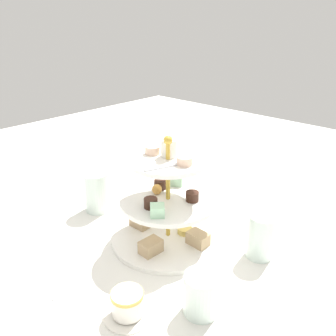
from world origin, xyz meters
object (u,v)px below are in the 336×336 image
(water_glass_tall_right, at_px, (97,192))
(water_glass_short_left, at_px, (201,294))
(butter_knife_left, at_px, (208,189))
(water_glass_mid_back, at_px, (261,236))
(teacup_with_saucer, at_px, (128,304))
(tiered_serving_stand, at_px, (168,209))
(butter_knife_right, at_px, (45,274))

(water_glass_tall_right, height_order, water_glass_short_left, water_glass_tall_right)
(butter_knife_left, relative_size, water_glass_mid_back, 1.66)
(teacup_with_saucer, height_order, butter_knife_left, teacup_with_saucer)
(teacup_with_saucer, distance_m, butter_knife_left, 0.54)
(water_glass_short_left, xyz_separation_m, butter_knife_left, (0.40, 0.29, -0.04))
(tiered_serving_stand, distance_m, butter_knife_left, 0.30)
(water_glass_short_left, distance_m, water_glass_mid_back, 0.22)
(tiered_serving_stand, xyz_separation_m, butter_knife_right, (-0.27, 0.10, -0.08))
(water_glass_tall_right, xyz_separation_m, butter_knife_left, (0.31, -0.15, -0.05))
(water_glass_mid_back, bearing_deg, teacup_with_saucer, 164.87)
(butter_knife_right, bearing_deg, tiered_serving_stand, 85.02)
(water_glass_tall_right, bearing_deg, tiered_serving_stand, -82.53)
(water_glass_tall_right, xyz_separation_m, water_glass_short_left, (-0.10, -0.44, -0.02))
(teacup_with_saucer, bearing_deg, water_glass_short_left, -43.29)
(water_glass_short_left, relative_size, water_glass_mid_back, 0.78)
(teacup_with_saucer, relative_size, butter_knife_left, 0.53)
(water_glass_short_left, xyz_separation_m, butter_knife_right, (-0.14, 0.30, -0.04))
(water_glass_short_left, distance_m, butter_knife_left, 0.50)
(tiered_serving_stand, xyz_separation_m, teacup_with_saucer, (-0.23, -0.11, -0.06))
(tiered_serving_stand, distance_m, water_glass_mid_back, 0.22)
(teacup_with_saucer, distance_m, butter_knife_right, 0.21)
(water_glass_short_left, relative_size, butter_knife_left, 0.47)
(teacup_with_saucer, distance_m, water_glass_mid_back, 0.33)
(teacup_with_saucer, bearing_deg, water_glass_tall_right, 60.74)
(tiered_serving_stand, xyz_separation_m, water_glass_tall_right, (-0.03, 0.24, -0.03))
(water_glass_tall_right, xyz_separation_m, butter_knife_right, (-0.24, -0.14, -0.05))
(tiered_serving_stand, relative_size, water_glass_tall_right, 2.47)
(water_glass_short_left, distance_m, butter_knife_right, 0.33)
(tiered_serving_stand, bearing_deg, water_glass_short_left, -122.90)
(tiered_serving_stand, bearing_deg, butter_knife_right, 160.41)
(water_glass_mid_back, bearing_deg, water_glass_tall_right, 105.45)
(water_glass_mid_back, bearing_deg, tiered_serving_stand, 114.33)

